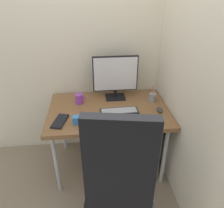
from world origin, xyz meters
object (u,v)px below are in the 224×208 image
Objects in this scene: filing_cabinet at (135,140)px; notebook at (60,121)px; office_chair at (120,182)px; mouse at (160,110)px; desk_clamp_accessory at (76,120)px; monitor at (115,76)px; coffee_mug at (79,99)px; keyboard at (119,111)px; pen_holder at (153,97)px.

notebook is (-0.78, -0.21, 0.45)m from filing_cabinet.
office_chair is at bearing -39.92° from notebook.
desk_clamp_accessory reaches higher than mouse.
office_chair is 0.97m from filing_cabinet.
monitor is at bearing 138.69° from mouse.
notebook is (-0.99, -0.10, -0.01)m from mouse.
monitor is (-0.20, 0.24, 0.70)m from filing_cabinet.
keyboard is at bearing -30.05° from coffee_mug.
monitor is at bearing 85.13° from office_chair.
notebook reaches higher than filing_cabinet.
office_chair is 5.55× the size of notebook.
notebook is 3.03× the size of desk_clamp_accessory.
desk_clamp_accessory is (-0.42, -0.49, -0.22)m from monitor.
desk_clamp_accessory is (-0.82, -0.35, -0.01)m from pen_holder.
monitor is at bearing 13.90° from coffee_mug.
pen_holder is at bearing 28.77° from filing_cabinet.
pen_holder is (0.40, -0.14, -0.21)m from monitor.
keyboard is at bearing -156.25° from filing_cabinet.
keyboard is 0.59m from notebook.
filing_cabinet is at bearing -151.23° from pen_holder.
office_chair is 7.35× the size of pen_holder.
pen_holder is 0.76× the size of notebook.
filing_cabinet is 5.32× the size of coffee_mug.
coffee_mug reaches higher than keyboard.
monitor reaches higher than filing_cabinet.
office_chair reaches higher than keyboard.
office_chair is at bearing -108.90° from filing_cabinet.
notebook is at bearing 164.81° from desk_clamp_accessory.
coffee_mug is at bearing -166.10° from monitor.
desk_clamp_accessory is (-0.42, -0.16, 0.03)m from keyboard.
office_chair is 2.02× the size of filing_cabinet.
notebook is at bearing -165.17° from filing_cabinet.
monitor is 4.61× the size of mouse.
mouse is (0.51, 0.76, 0.13)m from office_chair.
mouse is (0.21, -0.11, 0.45)m from filing_cabinet.
notebook is (-0.57, -0.45, -0.25)m from monitor.
office_chair is at bearing -124.65° from mouse.
filing_cabinet is 0.50m from keyboard.
desk_clamp_accessory is (-0.02, -0.39, -0.01)m from coffee_mug.
desk_clamp_accessory reaches higher than keyboard.
office_chair is 0.71m from desk_clamp_accessory.
coffee_mug is (-0.82, 0.26, 0.04)m from mouse.
coffee_mug reaches higher than mouse.
notebook is 1.93× the size of coffee_mug.
keyboard is 3.26× the size of coffee_mug.
coffee_mug reaches higher than desk_clamp_accessory.
monitor is at bearing 52.16° from notebook.
office_chair is 0.92m from mouse.
coffee_mug is (0.17, 0.35, 0.04)m from notebook.
notebook is at bearing -116.22° from coffee_mug.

